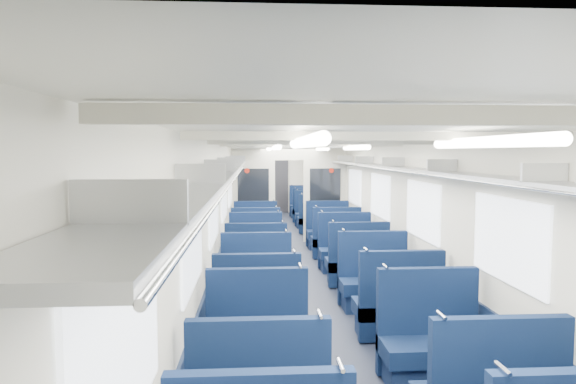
% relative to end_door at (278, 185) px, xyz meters
% --- Properties ---
extents(floor, '(2.80, 18.00, 0.01)m').
position_rel_end_door_xyz_m(floor, '(0.00, -8.94, -1.00)').
color(floor, black).
rests_on(floor, ground).
extents(ceiling, '(2.80, 18.00, 0.01)m').
position_rel_end_door_xyz_m(ceiling, '(0.00, -8.94, 1.35)').
color(ceiling, silver).
rests_on(ceiling, wall_left).
extents(wall_left, '(0.02, 18.00, 2.35)m').
position_rel_end_door_xyz_m(wall_left, '(-1.40, -8.94, 0.18)').
color(wall_left, beige).
rests_on(wall_left, floor).
extents(dado_left, '(0.03, 17.90, 0.70)m').
position_rel_end_door_xyz_m(dado_left, '(-1.39, -8.94, -0.65)').
color(dado_left, '#0F1B34').
rests_on(dado_left, floor).
extents(wall_right, '(0.02, 18.00, 2.35)m').
position_rel_end_door_xyz_m(wall_right, '(1.40, -8.94, 0.18)').
color(wall_right, beige).
rests_on(wall_right, floor).
extents(dado_right, '(0.03, 17.90, 0.70)m').
position_rel_end_door_xyz_m(dado_right, '(1.39, -8.94, -0.65)').
color(dado_right, '#0F1B34').
rests_on(dado_right, floor).
extents(wall_far, '(2.80, 0.02, 2.35)m').
position_rel_end_door_xyz_m(wall_far, '(0.00, 0.06, 0.18)').
color(wall_far, beige).
rests_on(wall_far, floor).
extents(luggage_rack_left, '(0.36, 17.40, 0.18)m').
position_rel_end_door_xyz_m(luggage_rack_left, '(-1.21, -8.94, 0.97)').
color(luggage_rack_left, '#B2B5BA').
rests_on(luggage_rack_left, wall_left).
extents(luggage_rack_right, '(0.36, 17.40, 0.18)m').
position_rel_end_door_xyz_m(luggage_rack_right, '(1.21, -8.94, 0.97)').
color(luggage_rack_right, '#B2B5BA').
rests_on(luggage_rack_right, wall_right).
extents(windows, '(2.78, 15.60, 0.75)m').
position_rel_end_door_xyz_m(windows, '(0.00, -9.40, 0.42)').
color(windows, white).
rests_on(windows, wall_left).
extents(ceiling_fittings, '(2.70, 16.06, 0.11)m').
position_rel_end_door_xyz_m(ceiling_fittings, '(0.00, -9.20, 1.29)').
color(ceiling_fittings, beige).
rests_on(ceiling_fittings, ceiling).
extents(end_door, '(0.75, 0.06, 2.00)m').
position_rel_end_door_xyz_m(end_door, '(0.00, 0.00, 0.00)').
color(end_door, black).
rests_on(end_door, floor).
extents(bulkhead, '(2.80, 0.10, 2.35)m').
position_rel_end_door_xyz_m(bulkhead, '(-0.00, -6.06, 0.23)').
color(bulkhead, beige).
rests_on(bulkhead, floor).
extents(seat_6, '(0.99, 0.55, 1.11)m').
position_rel_end_door_xyz_m(seat_6, '(-0.83, -13.71, -0.66)').
color(seat_6, '#0D1D3F').
rests_on(seat_6, floor).
extents(seat_7, '(0.99, 0.55, 1.11)m').
position_rel_end_door_xyz_m(seat_7, '(0.83, -13.81, -0.66)').
color(seat_7, '#0D1D3F').
rests_on(seat_7, floor).
extents(seat_8, '(0.99, 0.55, 1.11)m').
position_rel_end_door_xyz_m(seat_8, '(-0.83, -12.72, -0.66)').
color(seat_8, '#0D1D3F').
rests_on(seat_8, floor).
extents(seat_9, '(0.99, 0.55, 1.11)m').
position_rel_end_door_xyz_m(seat_9, '(0.83, -12.66, -0.66)').
color(seat_9, '#0D1D3F').
rests_on(seat_9, floor).
extents(seat_10, '(0.99, 0.55, 1.11)m').
position_rel_end_door_xyz_m(seat_10, '(-0.83, -11.50, -0.66)').
color(seat_10, '#0D1D3F').
rests_on(seat_10, floor).
extents(seat_11, '(0.99, 0.55, 1.11)m').
position_rel_end_door_xyz_m(seat_11, '(0.83, -11.49, -0.66)').
color(seat_11, '#0D1D3F').
rests_on(seat_11, floor).
extents(seat_12, '(0.99, 0.55, 1.11)m').
position_rel_end_door_xyz_m(seat_12, '(-0.83, -10.28, -0.66)').
color(seat_12, '#0D1D3F').
rests_on(seat_12, floor).
extents(seat_13, '(0.99, 0.55, 1.11)m').
position_rel_end_door_xyz_m(seat_13, '(0.83, -10.27, -0.66)').
color(seat_13, '#0D1D3F').
rests_on(seat_13, floor).
extents(seat_14, '(0.99, 0.55, 1.11)m').
position_rel_end_door_xyz_m(seat_14, '(-0.83, -9.08, -0.66)').
color(seat_14, '#0D1D3F').
rests_on(seat_14, floor).
extents(seat_15, '(0.99, 0.55, 1.11)m').
position_rel_end_door_xyz_m(seat_15, '(0.83, -9.19, -0.66)').
color(seat_15, '#0D1D3F').
rests_on(seat_15, floor).
extents(seat_16, '(0.99, 0.55, 1.11)m').
position_rel_end_door_xyz_m(seat_16, '(-0.83, -8.03, -0.66)').
color(seat_16, '#0D1D3F').
rests_on(seat_16, floor).
extents(seat_17, '(0.99, 0.55, 1.11)m').
position_rel_end_door_xyz_m(seat_17, '(0.83, -8.06, -0.66)').
color(seat_17, '#0D1D3F').
rests_on(seat_17, floor).
extents(seat_18, '(0.99, 0.55, 1.11)m').
position_rel_end_door_xyz_m(seat_18, '(-0.83, -6.92, -0.66)').
color(seat_18, '#0D1D3F').
rests_on(seat_18, floor).
extents(seat_19, '(0.99, 0.55, 1.11)m').
position_rel_end_door_xyz_m(seat_19, '(0.83, -6.95, -0.66)').
color(seat_19, '#0D1D3F').
rests_on(seat_19, floor).
extents(seat_20, '(0.99, 0.55, 1.11)m').
position_rel_end_door_xyz_m(seat_20, '(-0.83, -4.78, -0.66)').
color(seat_20, '#0D1D3F').
rests_on(seat_20, floor).
extents(seat_21, '(0.99, 0.55, 1.11)m').
position_rel_end_door_xyz_m(seat_21, '(0.83, -4.80, -0.66)').
color(seat_21, '#0D1D3F').
rests_on(seat_21, floor).
extents(seat_22, '(0.99, 0.55, 1.11)m').
position_rel_end_door_xyz_m(seat_22, '(-0.83, -3.60, -0.66)').
color(seat_22, '#0D1D3F').
rests_on(seat_22, floor).
extents(seat_23, '(0.99, 0.55, 1.11)m').
position_rel_end_door_xyz_m(seat_23, '(0.83, -3.70, -0.66)').
color(seat_23, '#0D1D3F').
rests_on(seat_23, floor).
extents(seat_24, '(0.99, 0.55, 1.11)m').
position_rel_end_door_xyz_m(seat_24, '(-0.83, -2.42, -0.66)').
color(seat_24, '#0D1D3F').
rests_on(seat_24, floor).
extents(seat_25, '(0.99, 0.55, 1.11)m').
position_rel_end_door_xyz_m(seat_25, '(0.83, -2.56, -0.66)').
color(seat_25, '#0D1D3F').
rests_on(seat_25, floor).
extents(seat_26, '(0.99, 0.55, 1.11)m').
position_rel_end_door_xyz_m(seat_26, '(-0.83, -1.30, -0.66)').
color(seat_26, '#0D1D3F').
rests_on(seat_26, floor).
extents(seat_27, '(0.99, 0.55, 1.11)m').
position_rel_end_door_xyz_m(seat_27, '(0.83, -1.40, -0.66)').
color(seat_27, '#0D1D3F').
rests_on(seat_27, floor).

